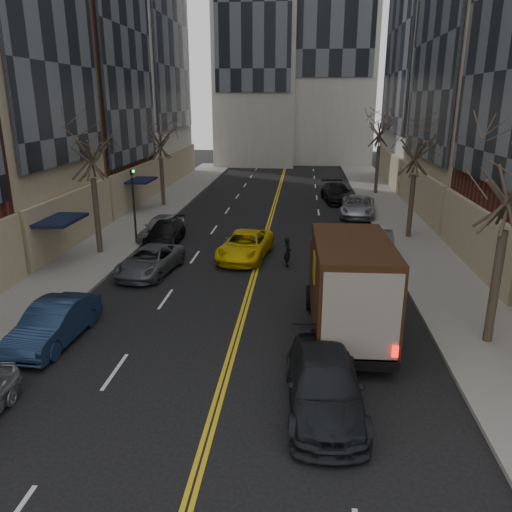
% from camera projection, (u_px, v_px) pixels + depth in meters
% --- Properties ---
extents(sidewalk_left, '(4.00, 66.00, 0.15)m').
position_uv_depth(sidewalk_left, '(137.00, 223.00, 34.22)').
color(sidewalk_left, slate).
rests_on(sidewalk_left, ground).
extents(sidewalk_right, '(4.00, 66.00, 0.15)m').
position_uv_depth(sidewalk_right, '(405.00, 229.00, 32.62)').
color(sidewalk_right, slate).
rests_on(sidewalk_right, ground).
extents(tree_lf_mid, '(3.20, 3.20, 8.91)m').
position_uv_depth(tree_lf_mid, '(89.00, 132.00, 25.60)').
color(tree_lf_mid, '#382D23').
rests_on(tree_lf_mid, sidewalk_left).
extents(tree_lf_far, '(3.20, 3.20, 8.12)m').
position_uv_depth(tree_lf_far, '(159.00, 129.00, 38.12)').
color(tree_lf_far, '#382D23').
rests_on(tree_lf_far, sidewalk_left).
extents(tree_rt_mid, '(3.20, 3.20, 8.32)m').
position_uv_depth(tree_rt_mid, '(418.00, 136.00, 28.91)').
color(tree_rt_mid, '#382D23').
rests_on(tree_rt_mid, sidewalk_right).
extents(tree_rt_far, '(3.20, 3.20, 9.11)m').
position_uv_depth(tree_rt_far, '(381.00, 117.00, 42.99)').
color(tree_rt_far, '#382D23').
rests_on(tree_rt_far, sidewalk_right).
extents(traffic_signal, '(0.29, 0.26, 4.70)m').
position_uv_depth(traffic_signal, '(133.00, 198.00, 28.51)').
color(traffic_signal, black).
rests_on(traffic_signal, sidewalk_left).
extents(ups_truck, '(2.91, 6.77, 3.67)m').
position_uv_depth(ups_truck, '(349.00, 286.00, 17.69)').
color(ups_truck, black).
rests_on(ups_truck, ground).
extents(observer_sedan, '(2.29, 5.12, 1.46)m').
position_uv_depth(observer_sedan, '(324.00, 385.00, 13.64)').
color(observer_sedan, black).
rests_on(observer_sedan, ground).
extents(taxi, '(2.97, 5.32, 1.41)m').
position_uv_depth(taxi, '(245.00, 245.00, 26.77)').
color(taxi, '#DCBC09').
rests_on(taxi, ground).
extents(pedestrian, '(0.43, 0.60, 1.53)m').
position_uv_depth(pedestrian, '(288.00, 252.00, 25.35)').
color(pedestrian, black).
rests_on(pedestrian, ground).
extents(parked_lf_b, '(1.77, 4.47, 1.45)m').
position_uv_depth(parked_lf_b, '(54.00, 323.00, 17.42)').
color(parked_lf_b, '#13223B').
rests_on(parked_lf_b, ground).
extents(parked_lf_c, '(2.77, 4.90, 1.29)m').
position_uv_depth(parked_lf_c, '(150.00, 261.00, 24.41)').
color(parked_lf_c, '#505258').
rests_on(parked_lf_c, ground).
extents(parked_lf_d, '(2.04, 4.61, 1.32)m').
position_uv_depth(parked_lf_d, '(165.00, 233.00, 29.43)').
color(parked_lf_d, black).
rests_on(parked_lf_d, ground).
extents(parked_lf_e, '(2.26, 4.48, 1.46)m').
position_uv_depth(parked_lf_e, '(162.00, 227.00, 30.48)').
color(parked_lf_e, '#A4A7AC').
rests_on(parked_lf_e, ground).
extents(parked_rt_a, '(1.88, 4.56, 1.47)m').
position_uv_depth(parked_rt_a, '(377.00, 246.00, 26.58)').
color(parked_rt_a, '#43464A').
rests_on(parked_rt_a, ground).
extents(parked_rt_b, '(3.01, 5.49, 1.46)m').
position_uv_depth(parked_rt_b, '(358.00, 206.00, 36.50)').
color(parked_rt_b, '#A5A6AD').
rests_on(parked_rt_b, ground).
extents(parked_rt_c, '(2.76, 5.47, 1.52)m').
position_uv_depth(parked_rt_c, '(337.00, 193.00, 41.56)').
color(parked_rt_c, black).
rests_on(parked_rt_c, ground).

